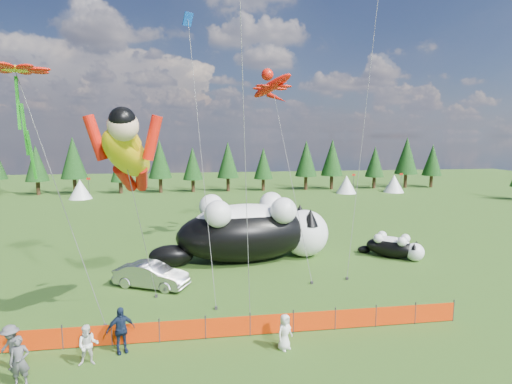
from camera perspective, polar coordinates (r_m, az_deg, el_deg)
ground at (r=21.81m, az=-4.64°, el=-16.32°), size 160.00×160.00×0.00m
safety_fence at (r=18.89m, az=-4.03°, el=-18.66°), size 22.06×0.06×1.10m
tree_line at (r=65.04m, az=-7.25°, el=3.54°), size 90.00×4.00×8.00m
festival_tents at (r=61.54m, az=3.18°, el=0.91°), size 50.00×3.20×2.80m
cat_large at (r=28.95m, az=-0.47°, el=-5.41°), size 13.16×5.72×4.75m
cat_small at (r=31.60m, az=19.08°, el=-7.36°), size 4.04×3.75×1.77m
car at (r=25.11m, az=-14.71°, el=-11.41°), size 4.72×3.30×1.48m
spectator_a at (r=17.76m, az=-30.70°, el=-20.08°), size 0.72×0.51×1.87m
spectator_b at (r=18.03m, az=-22.88°, el=-19.52°), size 0.84×0.55×1.65m
spectator_c at (r=18.40m, az=-18.77°, el=-18.16°), size 1.30×1.00×1.98m
spectator_d at (r=18.92m, az=-31.58°, el=-18.44°), size 1.31×1.20×1.83m
spectator_e at (r=17.88m, az=4.12°, el=-19.32°), size 0.90×0.83×1.54m
superhero_kite at (r=19.09m, az=-17.86°, el=5.10°), size 5.54×6.13×10.69m
gecko_kite at (r=33.15m, az=2.28°, el=14.88°), size 5.96×13.09×16.08m
flower_kite at (r=21.83m, az=-31.12°, el=14.39°), size 5.62×3.82×12.47m
diamond_kite_a at (r=26.42m, az=-9.56°, el=21.90°), size 1.81×6.49×17.27m
diamond_kite_c at (r=18.13m, az=-2.29°, el=25.74°), size 1.01×1.03×15.99m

